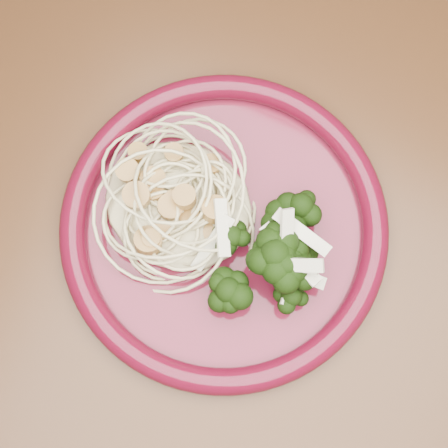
% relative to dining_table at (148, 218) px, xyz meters
% --- Properties ---
extents(dining_table, '(1.20, 0.80, 0.75)m').
position_rel_dining_table_xyz_m(dining_table, '(0.00, 0.00, 0.00)').
color(dining_table, '#472814').
rests_on(dining_table, ground).
extents(dinner_plate, '(0.31, 0.31, 0.03)m').
position_rel_dining_table_xyz_m(dinner_plate, '(0.09, 0.00, 0.11)').
color(dinner_plate, '#541021').
rests_on(dinner_plate, dining_table).
extents(spaghetti_pile, '(0.14, 0.13, 0.03)m').
position_rel_dining_table_xyz_m(spaghetti_pile, '(0.05, 0.00, 0.12)').
color(spaghetti_pile, beige).
rests_on(spaghetti_pile, dinner_plate).
extents(scallop_cluster, '(0.12, 0.12, 0.04)m').
position_rel_dining_table_xyz_m(scallop_cluster, '(0.05, 0.00, 0.16)').
color(scallop_cluster, '#AA8140').
rests_on(scallop_cluster, spaghetti_pile).
extents(broccoli_pile, '(0.09, 0.15, 0.05)m').
position_rel_dining_table_xyz_m(broccoli_pile, '(0.15, 0.00, 0.13)').
color(broccoli_pile, black).
rests_on(broccoli_pile, dinner_plate).
extents(onion_garnish, '(0.07, 0.10, 0.06)m').
position_rel_dining_table_xyz_m(onion_garnish, '(0.15, 0.00, 0.16)').
color(onion_garnish, beige).
rests_on(onion_garnish, broccoli_pile).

